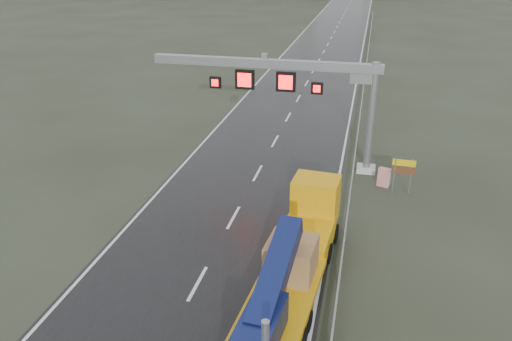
% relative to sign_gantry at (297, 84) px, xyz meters
% --- Properties ---
extents(road, '(11.00, 200.00, 0.02)m').
position_rel_sign_gantry_xyz_m(road, '(-2.10, 22.01, -5.60)').
color(road, black).
rests_on(road, ground).
extents(guardrail, '(0.20, 140.00, 1.40)m').
position_rel_sign_gantry_xyz_m(guardrail, '(4.00, 12.01, -4.91)').
color(guardrail, gray).
rests_on(guardrail, ground).
extents(sign_gantry, '(14.90, 1.20, 7.42)m').
position_rel_sign_gantry_xyz_m(sign_gantry, '(0.00, 0.00, 0.00)').
color(sign_gantry, silver).
rests_on(sign_gantry, ground).
extents(heavy_haul_truck, '(3.82, 17.00, 3.96)m').
position_rel_sign_gantry_xyz_m(heavy_haul_truck, '(1.91, -14.91, -4.08)').
color(heavy_haul_truck, '#E3A20C').
rests_on(heavy_haul_truck, ground).
extents(exit_sign_pair, '(1.33, 0.10, 2.28)m').
position_rel_sign_gantry_xyz_m(exit_sign_pair, '(6.90, -2.98, -4.02)').
color(exit_sign_pair, gray).
rests_on(exit_sign_pair, ground).
extents(striped_barrier, '(0.79, 0.58, 1.19)m').
position_rel_sign_gantry_xyz_m(striped_barrier, '(5.90, -2.07, -5.02)').
color(striped_barrier, red).
rests_on(striped_barrier, ground).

